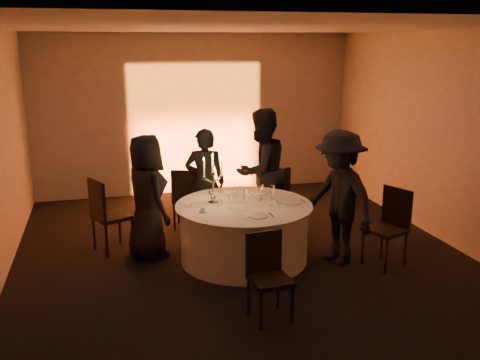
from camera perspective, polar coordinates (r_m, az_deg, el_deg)
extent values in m
plane|color=black|center=(7.27, 0.41, -8.42)|extent=(7.00, 7.00, 0.00)
plane|color=silver|center=(6.69, 0.46, 15.94)|extent=(7.00, 7.00, 0.00)
plane|color=#A19C96|center=(10.20, -4.78, 6.97)|extent=(7.00, 0.00, 7.00)
plane|color=#A19C96|center=(3.69, 14.96, -7.22)|extent=(7.00, 0.00, 7.00)
plane|color=#A19C96|center=(8.13, 21.34, 4.09)|extent=(0.00, 7.00, 7.00)
cube|color=black|center=(10.20, -4.31, -1.34)|extent=(0.25, 0.12, 0.10)
cylinder|color=black|center=(7.26, 0.41, -8.32)|extent=(0.60, 0.60, 0.03)
cylinder|color=black|center=(7.13, 0.41, -5.65)|extent=(0.20, 0.20, 0.75)
cylinder|color=white|center=(7.13, 0.41, -5.65)|extent=(1.68, 1.68, 0.75)
cylinder|color=white|center=(7.01, 0.42, -2.69)|extent=(1.80, 1.80, 0.02)
cube|color=black|center=(7.59, -13.47, -3.81)|extent=(0.60, 0.60, 0.05)
cube|color=black|center=(7.42, -15.03, -2.03)|extent=(0.23, 0.43, 0.52)
cylinder|color=black|center=(7.59, -11.37, -5.73)|extent=(0.04, 0.04, 0.49)
cylinder|color=black|center=(7.92, -12.72, -4.94)|extent=(0.04, 0.04, 0.49)
cylinder|color=black|center=(7.43, -14.05, -6.34)|extent=(0.04, 0.04, 0.49)
cylinder|color=black|center=(7.76, -15.30, -5.50)|extent=(0.04, 0.04, 0.49)
cube|color=black|center=(8.38, -5.62, -1.99)|extent=(0.53, 0.53, 0.05)
cube|color=black|center=(8.13, -5.89, -0.62)|extent=(0.41, 0.17, 0.48)
cylinder|color=black|center=(8.59, -4.20, -3.18)|extent=(0.04, 0.04, 0.45)
cylinder|color=black|center=(8.65, -6.56, -3.12)|extent=(0.04, 0.04, 0.45)
cylinder|color=black|center=(8.25, -4.55, -3.94)|extent=(0.04, 0.04, 0.45)
cylinder|color=black|center=(8.32, -7.01, -3.87)|extent=(0.04, 0.04, 0.45)
cube|color=black|center=(8.64, 3.54, -1.66)|extent=(0.54, 0.54, 0.05)
cube|color=black|center=(8.47, 4.48, -0.32)|extent=(0.35, 0.24, 0.45)
cylinder|color=black|center=(8.93, 3.39, -2.59)|extent=(0.04, 0.04, 0.42)
cylinder|color=black|center=(8.69, 1.96, -3.06)|extent=(0.04, 0.04, 0.42)
cylinder|color=black|center=(8.73, 5.07, -3.03)|extent=(0.04, 0.04, 0.42)
cylinder|color=black|center=(8.48, 3.66, -3.53)|extent=(0.04, 0.04, 0.42)
cube|color=black|center=(7.15, 15.24, -5.17)|extent=(0.57, 0.57, 0.05)
cube|color=black|center=(7.22, 16.39, -2.77)|extent=(0.20, 0.43, 0.51)
cylinder|color=black|center=(7.21, 12.97, -6.97)|extent=(0.04, 0.04, 0.48)
cylinder|color=black|center=(6.99, 15.33, -7.83)|extent=(0.04, 0.04, 0.48)
cylinder|color=black|center=(7.49, 14.91, -6.28)|extent=(0.04, 0.04, 0.48)
cylinder|color=black|center=(7.27, 17.23, -7.08)|extent=(0.04, 0.04, 0.48)
cube|color=black|center=(5.64, 3.25, -10.65)|extent=(0.44, 0.44, 0.05)
cube|color=black|center=(5.69, 2.55, -7.65)|extent=(0.40, 0.08, 0.46)
cylinder|color=black|center=(5.54, 2.26, -13.73)|extent=(0.04, 0.04, 0.43)
cylinder|color=black|center=(5.66, 5.57, -13.11)|extent=(0.04, 0.04, 0.43)
cylinder|color=black|center=(5.82, 0.94, -12.23)|extent=(0.04, 0.04, 0.43)
cylinder|color=black|center=(5.94, 4.10, -11.69)|extent=(0.04, 0.04, 0.43)
imported|color=black|center=(7.22, -9.91, -1.76)|extent=(0.79, 0.95, 1.67)
imported|color=black|center=(7.92, -3.75, -0.28)|extent=(0.68, 0.54, 1.63)
imported|color=black|center=(8.06, 2.27, 0.96)|extent=(1.15, 1.06, 1.89)
imported|color=black|center=(7.01, 10.51, -1.88)|extent=(0.98, 1.29, 1.77)
cylinder|color=white|center=(7.01, -4.34, -2.58)|extent=(0.25, 0.25, 0.01)
cube|color=#B5B5BA|center=(6.98, -5.71, -2.69)|extent=(0.01, 0.17, 0.01)
cube|color=#B5B5BA|center=(7.04, -2.98, -2.49)|extent=(0.02, 0.17, 0.01)
cylinder|color=white|center=(7.52, -1.92, -1.36)|extent=(0.24, 0.24, 0.01)
cube|color=#B5B5BA|center=(7.48, -3.19, -1.46)|extent=(0.02, 0.17, 0.01)
cube|color=#B5B5BA|center=(7.56, -0.67, -1.28)|extent=(0.01, 0.17, 0.01)
sphere|color=yellow|center=(7.51, -1.93, -1.05)|extent=(0.07, 0.07, 0.07)
cylinder|color=white|center=(7.50, 2.13, -1.39)|extent=(0.25, 0.25, 0.01)
cube|color=#B5B5BA|center=(7.46, 0.87, -1.49)|extent=(0.02, 0.17, 0.01)
cube|color=#B5B5BA|center=(7.55, 3.36, -1.31)|extent=(0.01, 0.17, 0.01)
cylinder|color=white|center=(7.12, 5.43, -2.34)|extent=(0.29, 0.29, 0.01)
cube|color=#B5B5BA|center=(7.06, 4.13, -2.46)|extent=(0.02, 0.17, 0.01)
cube|color=#B5B5BA|center=(7.18, 6.70, -2.24)|extent=(0.01, 0.17, 0.01)
cylinder|color=white|center=(6.53, 1.94, -3.84)|extent=(0.25, 0.25, 0.01)
cube|color=#B5B5BA|center=(6.49, 0.50, -3.97)|extent=(0.02, 0.17, 0.01)
cube|color=#B5B5BA|center=(6.58, 3.36, -3.72)|extent=(0.02, 0.17, 0.01)
cylinder|color=white|center=(6.71, -3.99, -3.39)|extent=(0.11, 0.11, 0.01)
cylinder|color=white|center=(6.70, -4.00, -3.11)|extent=(0.07, 0.07, 0.06)
cylinder|color=white|center=(7.05, -2.88, -2.43)|extent=(0.14, 0.14, 0.02)
sphere|color=white|center=(7.03, -2.88, -1.93)|extent=(0.07, 0.07, 0.07)
cylinder|color=white|center=(7.00, -2.90, -0.85)|extent=(0.03, 0.03, 0.36)
cylinder|color=white|center=(6.95, -2.92, 0.70)|extent=(0.06, 0.06, 0.03)
cylinder|color=white|center=(6.92, -2.93, 1.68)|extent=(0.02, 0.02, 0.23)
cone|color=#FFAE2D|center=(6.89, -2.95, 2.80)|extent=(0.02, 0.02, 0.04)
cylinder|color=white|center=(6.96, -3.38, -0.05)|extent=(0.13, 0.02, 0.09)
cylinder|color=white|center=(6.94, -3.85, 0.22)|extent=(0.05, 0.05, 0.03)
cylinder|color=white|center=(6.91, -3.87, 1.20)|extent=(0.02, 0.02, 0.23)
cone|color=#FFAE2D|center=(6.88, -3.89, 2.31)|extent=(0.02, 0.02, 0.04)
cylinder|color=white|center=(6.98, -2.44, 0.02)|extent=(0.13, 0.02, 0.09)
cylinder|color=white|center=(6.98, -1.98, 0.34)|extent=(0.05, 0.05, 0.03)
cylinder|color=white|center=(6.95, -1.99, 1.31)|extent=(0.02, 0.02, 0.23)
cone|color=#FFAE2D|center=(6.92, -2.00, 2.42)|extent=(0.02, 0.02, 0.04)
cylinder|color=white|center=(7.18, 2.13, -2.17)|extent=(0.06, 0.06, 0.01)
cylinder|color=white|center=(7.16, 2.13, -1.77)|extent=(0.01, 0.01, 0.10)
cone|color=white|center=(7.14, 2.14, -1.08)|extent=(0.07, 0.07, 0.09)
cylinder|color=white|center=(6.79, -0.93, -3.15)|extent=(0.06, 0.06, 0.01)
cylinder|color=white|center=(6.77, -0.94, -2.73)|extent=(0.01, 0.01, 0.10)
cone|color=white|center=(6.75, -0.94, -2.00)|extent=(0.07, 0.07, 0.09)
cylinder|color=white|center=(7.05, -3.37, -2.50)|extent=(0.06, 0.06, 0.01)
cylinder|color=white|center=(7.04, -3.37, -2.09)|extent=(0.01, 0.01, 0.10)
cone|color=white|center=(7.01, -3.38, -1.39)|extent=(0.07, 0.07, 0.09)
cylinder|color=white|center=(7.26, 2.24, -1.99)|extent=(0.06, 0.06, 0.01)
cylinder|color=white|center=(7.24, 2.25, -1.59)|extent=(0.01, 0.01, 0.10)
cone|color=white|center=(7.22, 2.25, -0.91)|extent=(0.07, 0.07, 0.09)
cylinder|color=white|center=(6.86, -1.13, -2.96)|extent=(0.06, 0.06, 0.01)
cylinder|color=white|center=(6.85, -1.13, -2.55)|extent=(0.01, 0.01, 0.10)
cone|color=white|center=(6.82, -1.13, -1.82)|extent=(0.07, 0.07, 0.09)
cylinder|color=white|center=(6.74, 0.61, -3.29)|extent=(0.06, 0.06, 0.01)
cylinder|color=white|center=(6.72, 0.61, -2.87)|extent=(0.01, 0.01, 0.10)
cone|color=white|center=(6.69, 0.62, -2.14)|extent=(0.07, 0.07, 0.09)
cylinder|color=white|center=(6.95, 3.37, -2.74)|extent=(0.06, 0.06, 0.01)
cylinder|color=white|center=(6.94, 3.37, -2.33)|extent=(0.01, 0.01, 0.10)
cone|color=white|center=(6.91, 3.39, -1.62)|extent=(0.07, 0.07, 0.09)
cylinder|color=white|center=(7.05, 0.65, -2.48)|extent=(0.06, 0.06, 0.01)
cylinder|color=white|center=(7.03, 0.66, -2.07)|extent=(0.01, 0.01, 0.10)
cone|color=white|center=(7.01, 0.66, -1.37)|extent=(0.07, 0.07, 0.09)
cylinder|color=white|center=(7.26, 3.48, -1.99)|extent=(0.06, 0.06, 0.01)
cylinder|color=white|center=(7.25, 3.48, -1.59)|extent=(0.01, 0.01, 0.10)
cone|color=white|center=(7.22, 3.49, -0.91)|extent=(0.07, 0.07, 0.09)
cylinder|color=white|center=(7.35, 0.60, -1.41)|extent=(0.07, 0.07, 0.09)
cylinder|color=white|center=(7.34, -0.60, -1.44)|extent=(0.07, 0.07, 0.09)
cylinder|color=white|center=(6.92, -2.14, -2.46)|extent=(0.07, 0.07, 0.09)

